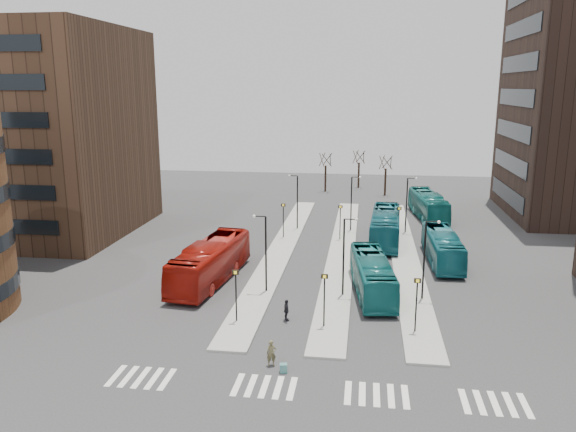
# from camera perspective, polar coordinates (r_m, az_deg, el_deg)

# --- Properties ---
(ground) EXTENTS (160.00, 160.00, 0.00)m
(ground) POSITION_cam_1_polar(r_m,az_deg,el_deg) (28.28, -1.80, -21.09)
(ground) COLOR #2C2C2E
(ground) RESTS_ON ground
(island_left) EXTENTS (2.50, 45.00, 0.15)m
(island_left) POSITION_cam_1_polar(r_m,az_deg,el_deg) (55.93, -0.67, -3.32)
(island_left) COLOR gray
(island_left) RESTS_ON ground
(island_mid) EXTENTS (2.50, 45.00, 0.15)m
(island_mid) POSITION_cam_1_polar(r_m,az_deg,el_deg) (55.39, 5.49, -3.55)
(island_mid) COLOR gray
(island_mid) RESTS_ON ground
(island_right) EXTENTS (2.50, 45.00, 0.15)m
(island_right) POSITION_cam_1_polar(r_m,az_deg,el_deg) (55.49, 11.71, -3.74)
(island_right) COLOR gray
(island_right) RESTS_ON ground
(suitcase) EXTENTS (0.47, 0.41, 0.52)m
(suitcase) POSITION_cam_1_polar(r_m,az_deg,el_deg) (32.96, -0.46, -15.20)
(suitcase) COLOR #1C209C
(suitcase) RESTS_ON ground
(red_bus) EXTENTS (4.23, 12.48, 3.41)m
(red_bus) POSITION_cam_1_polar(r_m,az_deg,el_deg) (46.94, -7.87, -4.61)
(red_bus) COLOR #9A140B
(red_bus) RESTS_ON ground
(teal_bus_a) EXTENTS (3.77, 10.91, 2.98)m
(teal_bus_a) POSITION_cam_1_polar(r_m,az_deg,el_deg) (44.47, 8.54, -5.94)
(teal_bus_a) COLOR #146264
(teal_bus_a) RESTS_ON ground
(teal_bus_b) EXTENTS (3.43, 12.08, 3.33)m
(teal_bus_b) POSITION_cam_1_polar(r_m,az_deg,el_deg) (58.96, 9.85, -1.06)
(teal_bus_b) COLOR #155C69
(teal_bus_b) RESTS_ON ground
(teal_bus_c) EXTENTS (2.81, 10.66, 2.95)m
(teal_bus_c) POSITION_cam_1_polar(r_m,az_deg,el_deg) (53.40, 15.40, -3.04)
(teal_bus_c) COLOR #166672
(teal_bus_c) RESTS_ON ground
(teal_bus_d) EXTENTS (4.10, 11.66, 3.18)m
(teal_bus_d) POSITION_cam_1_polar(r_m,az_deg,el_deg) (70.82, 14.04, 1.06)
(teal_bus_d) COLOR #146563
(teal_bus_d) RESTS_ON ground
(traveller) EXTENTS (0.64, 0.51, 1.54)m
(traveller) POSITION_cam_1_polar(r_m,az_deg,el_deg) (33.47, -1.70, -13.76)
(traveller) COLOR brown
(traveller) RESTS_ON ground
(commuter_a) EXTENTS (0.91, 0.78, 1.63)m
(commuter_a) POSITION_cam_1_polar(r_m,az_deg,el_deg) (45.80, -8.61, -6.27)
(commuter_a) COLOR black
(commuter_a) RESTS_ON ground
(commuter_b) EXTENTS (0.68, 0.97, 1.53)m
(commuter_b) POSITION_cam_1_polar(r_m,az_deg,el_deg) (39.26, -0.16, -9.56)
(commuter_b) COLOR black
(commuter_b) RESTS_ON ground
(commuter_c) EXTENTS (0.60, 1.00, 1.51)m
(commuter_c) POSITION_cam_1_polar(r_m,az_deg,el_deg) (42.06, 8.45, -8.14)
(commuter_c) COLOR black
(commuter_c) RESTS_ON ground
(crosswalk_stripes) EXTENTS (22.35, 2.40, 0.01)m
(crosswalk_stripes) POSITION_cam_1_polar(r_m,az_deg,el_deg) (31.45, 2.78, -17.25)
(crosswalk_stripes) COLOR silver
(crosswalk_stripes) RESTS_ON ground
(office_block) EXTENTS (25.00, 20.12, 22.00)m
(office_block) POSITION_cam_1_polar(r_m,az_deg,el_deg) (68.73, -25.96, 7.72)
(office_block) COLOR #452E20
(office_block) RESTS_ON ground
(sign_poles) EXTENTS (12.45, 22.12, 3.65)m
(sign_poles) POSITION_cam_1_polar(r_m,az_deg,el_deg) (48.04, 4.70, -3.24)
(sign_poles) COLOR black
(sign_poles) RESTS_ON ground
(lamp_posts) EXTENTS (14.04, 20.24, 6.12)m
(lamp_posts) POSITION_cam_1_polar(r_m,az_deg,el_deg) (52.53, 6.17, -0.53)
(lamp_posts) COLOR black
(lamp_posts) RESTS_ON ground
(bare_trees) EXTENTS (10.97, 8.14, 5.90)m
(bare_trees) POSITION_cam_1_polar(r_m,az_deg,el_deg) (86.73, 6.95, 4.28)
(bare_trees) COLOR black
(bare_trees) RESTS_ON ground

